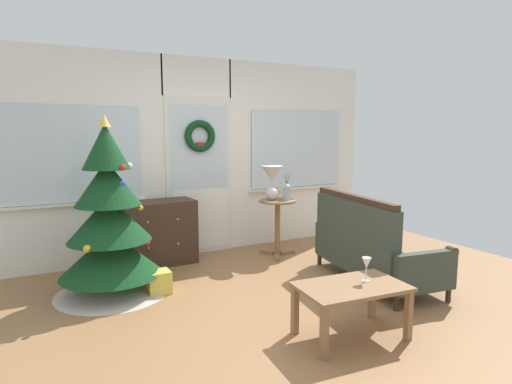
% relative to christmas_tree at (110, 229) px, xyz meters
% --- Properties ---
extents(ground_plane, '(6.76, 6.76, 0.00)m').
position_rel_christmas_tree_xyz_m(ground_plane, '(1.31, -1.06, -0.66)').
color(ground_plane, '#996B42').
extents(back_wall_with_door, '(5.20, 0.19, 2.55)m').
position_rel_christmas_tree_xyz_m(back_wall_with_door, '(1.31, 1.02, 0.62)').
color(back_wall_with_door, white).
rests_on(back_wall_with_door, ground).
extents(christmas_tree, '(1.11, 1.11, 1.77)m').
position_rel_christmas_tree_xyz_m(christmas_tree, '(0.00, 0.00, 0.00)').
color(christmas_tree, '#4C331E').
rests_on(christmas_tree, ground).
extents(dresser_cabinet, '(0.92, 0.48, 0.78)m').
position_rel_christmas_tree_xyz_m(dresser_cabinet, '(0.67, 0.73, -0.27)').
color(dresser_cabinet, '#3D281C').
rests_on(dresser_cabinet, ground).
extents(settee_sofa, '(0.91, 1.65, 0.96)m').
position_rel_christmas_tree_xyz_m(settee_sofa, '(2.49, -0.96, -0.29)').
color(settee_sofa, '#3D281C').
rests_on(settee_sofa, ground).
extents(side_table, '(0.50, 0.48, 0.74)m').
position_rel_christmas_tree_xyz_m(side_table, '(2.14, 0.36, -0.14)').
color(side_table, '#8E6642').
rests_on(side_table, ground).
extents(table_lamp, '(0.28, 0.28, 0.44)m').
position_rel_christmas_tree_xyz_m(table_lamp, '(2.08, 0.40, 0.36)').
color(table_lamp, silver).
rests_on(table_lamp, side_table).
extents(flower_vase, '(0.11, 0.10, 0.35)m').
position_rel_christmas_tree_xyz_m(flower_vase, '(2.24, 0.30, 0.19)').
color(flower_vase, '#99ADBC').
rests_on(flower_vase, side_table).
extents(coffee_table, '(0.88, 0.59, 0.43)m').
position_rel_christmas_tree_xyz_m(coffee_table, '(1.50, -1.85, -0.30)').
color(coffee_table, '#8E6642').
rests_on(coffee_table, ground).
extents(wine_glass, '(0.08, 0.08, 0.20)m').
position_rel_christmas_tree_xyz_m(wine_glass, '(1.65, -1.84, -0.09)').
color(wine_glass, silver).
rests_on(wine_glass, coffee_table).
extents(gift_box, '(0.23, 0.20, 0.23)m').
position_rel_christmas_tree_xyz_m(gift_box, '(0.41, -0.22, -0.55)').
color(gift_box, '#D8C64C').
rests_on(gift_box, ground).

